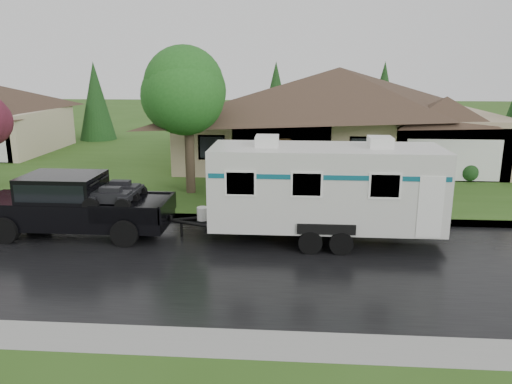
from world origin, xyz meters
TOP-DOWN VIEW (x-y plane):
  - ground at (0.00, 0.00)m, footprint 140.00×140.00m
  - road at (0.00, -2.00)m, footprint 140.00×8.00m
  - curb at (0.00, 2.25)m, footprint 140.00×0.50m
  - lawn at (0.00, 15.00)m, footprint 140.00×26.00m
  - house_main at (2.29, 13.84)m, footprint 19.44×10.80m
  - tree_left_green at (-5.33, 5.89)m, footprint 3.91×3.91m
  - shrub_row at (2.00, 9.30)m, footprint 13.60×1.00m
  - pickup_truck at (-8.37, 0.18)m, footprint 6.54×2.48m
  - travel_trailer at (0.45, 0.18)m, footprint 8.07×2.83m

SIDE VIEW (x-z plane):
  - ground at x=0.00m, z-range 0.00..0.00m
  - road at x=0.00m, z-range 0.00..0.01m
  - curb at x=0.00m, z-range 0.00..0.15m
  - lawn at x=0.00m, z-range 0.00..0.15m
  - shrub_row at x=2.00m, z-range 0.15..1.15m
  - pickup_truck at x=-8.37m, z-range 0.08..2.26m
  - travel_trailer at x=0.45m, z-range 0.11..3.73m
  - house_main at x=2.29m, z-range 0.14..7.04m
  - tree_left_green at x=-5.33m, z-range 1.40..7.88m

